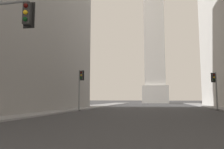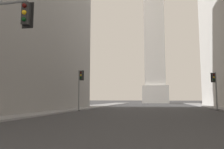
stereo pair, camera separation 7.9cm
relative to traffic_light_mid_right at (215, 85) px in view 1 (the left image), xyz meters
The scene contains 3 objects.
sidewalk_left 20.69m from the traffic_light_mid_right, behind, with size 5.00×95.33×0.15m, color gray.
traffic_light_mid_right is the anchor object (origin of this frame).
traffic_light_mid_left 18.31m from the traffic_light_mid_right, 164.69° to the right, with size 0.77×0.51×5.34m.
Camera 1 is at (1.12, -1.05, 1.55)m, focal length 35.00 mm.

